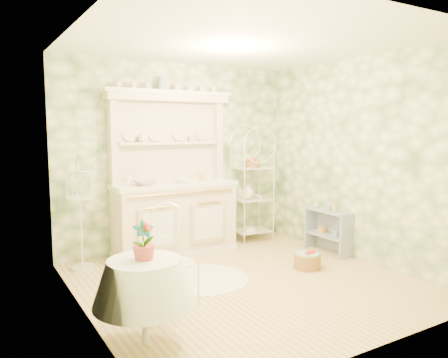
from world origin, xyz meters
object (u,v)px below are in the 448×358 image
kitchen_dresser (174,173)px  round_table (145,302)px  cafe_chair (175,267)px  side_shelf (328,231)px  floor_basket (307,260)px  birdcage_stand (81,213)px  bakers_rack (252,182)px

kitchen_dresser → round_table: (-1.32, -2.30, -0.79)m
round_table → cafe_chair: (0.53, 0.56, 0.05)m
side_shelf → round_table: 3.41m
cafe_chair → floor_basket: size_ratio=2.47×
side_shelf → birdcage_stand: 3.38m
bakers_rack → birdcage_stand: bearing=-170.6°
bakers_rack → side_shelf: size_ratio=2.52×
side_shelf → cafe_chair: cafe_chair is taller
birdcage_stand → side_shelf: bearing=-18.1°
side_shelf → kitchen_dresser: bearing=153.3°
side_shelf → cafe_chair: 2.75m
bakers_rack → floor_basket: 1.76m
kitchen_dresser → floor_basket: kitchen_dresser is taller
side_shelf → round_table: round_table is taller
cafe_chair → floor_basket: bearing=22.7°
birdcage_stand → bakers_rack: bearing=2.3°
kitchen_dresser → floor_basket: size_ratio=7.03×
kitchen_dresser → side_shelf: 2.33m
round_table → floor_basket: round_table is taller
birdcage_stand → kitchen_dresser: bearing=2.9°
birdcage_stand → floor_basket: size_ratio=4.40×
bakers_rack → cafe_chair: bakers_rack is taller
round_table → birdcage_stand: bearing=89.7°
bakers_rack → round_table: bakers_rack is taller
side_shelf → cafe_chair: (-2.67, -0.63, 0.09)m
bakers_rack → cafe_chair: bearing=-133.2°
round_table → bakers_rack: bearing=41.3°
kitchen_dresser → bakers_rack: kitchen_dresser is taller
kitchen_dresser → birdcage_stand: kitchen_dresser is taller
round_table → cafe_chair: 0.77m
kitchen_dresser → birdcage_stand: (-1.31, -0.07, -0.43)m
bakers_rack → side_shelf: 1.40m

